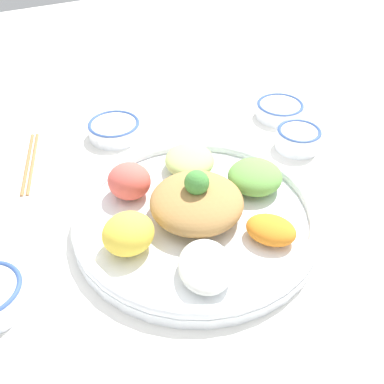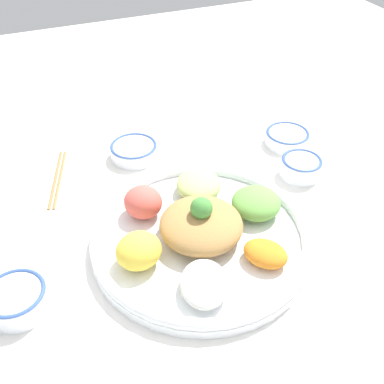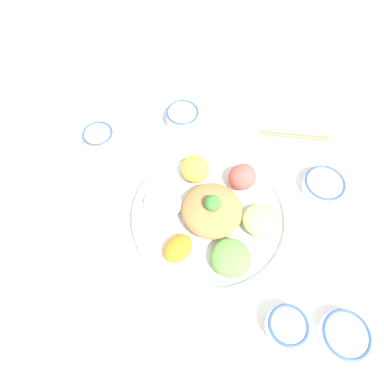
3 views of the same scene
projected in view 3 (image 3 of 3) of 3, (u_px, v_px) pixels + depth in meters
ground_plane at (228, 228)px, 0.83m from camera, size 2.40×2.40×0.00m
salad_platter at (212, 214)px, 0.81m from camera, size 0.41×0.41×0.11m
sauce_bowl_red at (99, 137)px, 0.93m from camera, size 0.09×0.09×0.05m
rice_bowl_blue at (345, 335)px, 0.69m from camera, size 0.10×0.10×0.03m
sauce_bowl_dark at (287, 326)px, 0.70m from camera, size 0.09×0.09×0.04m
rice_bowl_plain at (324, 185)px, 0.86m from camera, size 0.11×0.11×0.03m
sauce_bowl_far at (183, 116)px, 0.96m from camera, size 0.10×0.10×0.04m
chopsticks_pair_near at (295, 135)px, 0.96m from camera, size 0.08×0.20×0.01m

